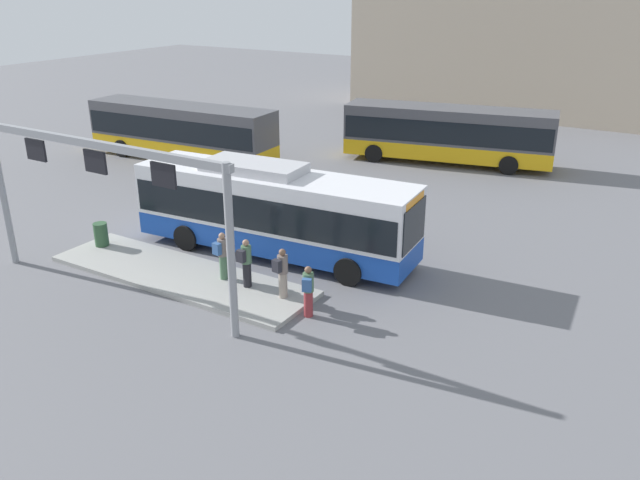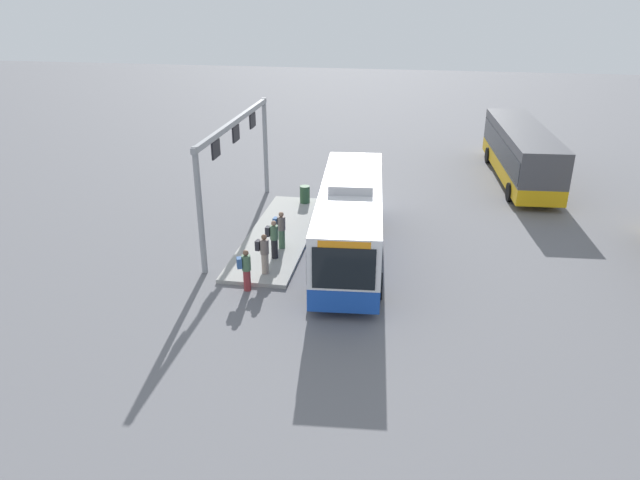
{
  "view_description": "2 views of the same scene",
  "coord_description": "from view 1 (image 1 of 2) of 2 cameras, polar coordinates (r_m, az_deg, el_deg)",
  "views": [
    {
      "loc": [
        13.13,
        -18.36,
        9.67
      ],
      "look_at": [
        2.69,
        -1.16,
        1.51
      ],
      "focal_mm": 36.4,
      "sensor_mm": 36.0,
      "label": 1
    },
    {
      "loc": [
        22.92,
        2.57,
        10.78
      ],
      "look_at": [
        2.05,
        -0.95,
        1.57
      ],
      "focal_mm": 33.3,
      "sensor_mm": 36.0,
      "label": 2
    }
  ],
  "objects": [
    {
      "name": "platform_curb",
      "position": [
        23.07,
        -12.2,
        -3.03
      ],
      "size": [
        10.0,
        2.8,
        0.16
      ],
      "primitive_type": "cube",
      "color": "#9E9E99",
      "rests_on": "ground"
    },
    {
      "name": "bus_background_left",
      "position": [
        36.99,
        11.2,
        9.34
      ],
      "size": [
        11.62,
        4.71,
        3.1
      ],
      "rotation": [
        0.0,
        0.0,
        3.34
      ],
      "color": "#EAAD14",
      "rests_on": "ground"
    },
    {
      "name": "person_waiting_mid",
      "position": [
        21.97,
        -8.58,
        -1.29
      ],
      "size": [
        0.37,
        0.55,
        1.67
      ],
      "rotation": [
        0.0,
        0.0,
        1.46
      ],
      "color": "#476B4C",
      "rests_on": "platform_curb"
    },
    {
      "name": "person_waiting_near",
      "position": [
        20.5,
        -3.36,
        -2.83
      ],
      "size": [
        0.39,
        0.56,
        1.67
      ],
      "rotation": [
        0.0,
        0.0,
        1.42
      ],
      "color": "gray",
      "rests_on": "platform_curb"
    },
    {
      "name": "platform_sign_gantry",
      "position": [
        21.07,
        -18.92,
        4.73
      ],
      "size": [
        10.57,
        0.24,
        5.2
      ],
      "color": "gray",
      "rests_on": "ground"
    },
    {
      "name": "trash_bin",
      "position": [
        26.02,
        -18.69,
        0.47
      ],
      "size": [
        0.52,
        0.52,
        0.9
      ],
      "primitive_type": "cylinder",
      "color": "#2D5133",
      "rests_on": "platform_curb"
    },
    {
      "name": "person_boarding",
      "position": [
        19.67,
        -1.05,
        -4.45
      ],
      "size": [
        0.49,
        0.6,
        1.67
      ],
      "rotation": [
        0.0,
        0.0,
        1.97
      ],
      "color": "maroon",
      "rests_on": "ground"
    },
    {
      "name": "bus_background_right",
      "position": [
        37.88,
        -12.08,
        9.57
      ],
      "size": [
        11.51,
        3.26,
        3.1
      ],
      "rotation": [
        0.0,
        0.0,
        0.06
      ],
      "color": "#EAAD14",
      "rests_on": "ground"
    },
    {
      "name": "person_waiting_far",
      "position": [
        21.32,
        -6.53,
        -1.93
      ],
      "size": [
        0.36,
        0.54,
        1.67
      ],
      "rotation": [
        0.0,
        0.0,
        1.52
      ],
      "color": "black",
      "rests_on": "platform_curb"
    },
    {
      "name": "ground_plane",
      "position": [
        24.55,
        -3.97,
        -1.18
      ],
      "size": [
        120.0,
        120.0,
        0.0
      ],
      "primitive_type": "plane",
      "color": "slate"
    },
    {
      "name": "station_building",
      "position": [
        53.41,
        16.82,
        15.31
      ],
      "size": [
        24.19,
        8.0,
        8.43
      ],
      "primitive_type": "cube",
      "color": "tan",
      "rests_on": "ground"
    },
    {
      "name": "bus_main",
      "position": [
        23.9,
        -4.09,
        2.82
      ],
      "size": [
        10.96,
        3.35,
        3.46
      ],
      "rotation": [
        0.0,
        0.0,
        0.08
      ],
      "color": "#1947AD",
      "rests_on": "ground"
    }
  ]
}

